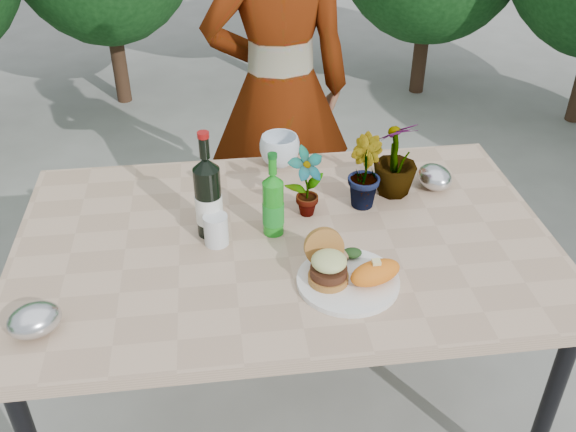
{
  "coord_description": "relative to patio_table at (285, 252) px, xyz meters",
  "views": [
    {
      "loc": [
        -0.19,
        -1.54,
        1.88
      ],
      "look_at": [
        0.0,
        -0.08,
        0.88
      ],
      "focal_mm": 40.0,
      "sensor_mm": 36.0,
      "label": 1
    }
  ],
  "objects": [
    {
      "name": "person",
      "position": [
        0.09,
        0.89,
        0.14
      ],
      "size": [
        0.62,
        0.42,
        1.66
      ],
      "primitive_type": "imported",
      "rotation": [
        0.0,
        0.0,
        3.18
      ],
      "color": "#A76C53",
      "rests_on": "ground"
    },
    {
      "name": "burger_stack",
      "position": [
        0.09,
        -0.21,
        0.12
      ],
      "size": [
        0.11,
        0.16,
        0.11
      ],
      "color": "#B7722D",
      "rests_on": "dinner_plate"
    },
    {
      "name": "sparkling_water",
      "position": [
        -0.03,
        0.03,
        0.16
      ],
      "size": [
        0.07,
        0.07,
        0.27
      ],
      "rotation": [
        0.0,
        0.0,
        0.18
      ],
      "color": "#198A1A",
      "rests_on": "patio_table"
    },
    {
      "name": "seedling_mid",
      "position": [
        0.27,
        0.15,
        0.17
      ],
      "size": [
        0.12,
        0.14,
        0.23
      ],
      "primitive_type": "imported",
      "rotation": [
        0.0,
        0.0,
        1.67
      ],
      "color": "#255A1F",
      "rests_on": "patio_table"
    },
    {
      "name": "grilled_veg",
      "position": [
        0.16,
        -0.14,
        0.09
      ],
      "size": [
        0.08,
        0.05,
        0.03
      ],
      "color": "olive",
      "rests_on": "dinner_plate"
    },
    {
      "name": "seedling_left",
      "position": [
        0.08,
        0.11,
        0.17
      ],
      "size": [
        0.14,
        0.12,
        0.23
      ],
      "primitive_type": "imported",
      "rotation": [
        0.0,
        0.0,
        0.41
      ],
      "color": "#225D20",
      "rests_on": "patio_table"
    },
    {
      "name": "foil_packet_right",
      "position": [
        0.53,
        0.22,
        0.1
      ],
      "size": [
        0.13,
        0.15,
        0.08
      ],
      "primitive_type": "ellipsoid",
      "rotation": [
        0.0,
        0.0,
        1.8
      ],
      "color": "silver",
      "rests_on": "patio_table"
    },
    {
      "name": "blue_bowl",
      "position": [
        0.04,
        0.44,
        0.11
      ],
      "size": [
        0.15,
        0.15,
        0.11
      ],
      "primitive_type": "imported",
      "rotation": [
        0.0,
        0.0,
        -0.06
      ],
      "color": "silver",
      "rests_on": "patio_table"
    },
    {
      "name": "plastic_cup",
      "position": [
        -0.2,
        -0.0,
        0.1
      ],
      "size": [
        0.07,
        0.07,
        0.09
      ],
      "primitive_type": "cylinder",
      "color": "silver",
      "rests_on": "patio_table"
    },
    {
      "name": "sweet_potato",
      "position": [
        0.21,
        -0.25,
        0.1
      ],
      "size": [
        0.17,
        0.12,
        0.06
      ],
      "primitive_type": "ellipsoid",
      "rotation": [
        0.0,
        0.0,
        0.35
      ],
      "color": "orange",
      "rests_on": "dinner_plate"
    },
    {
      "name": "dinner_plate",
      "position": [
        0.14,
        -0.23,
        0.06
      ],
      "size": [
        0.28,
        0.28,
        0.01
      ],
      "primitive_type": "cylinder",
      "color": "white",
      "rests_on": "patio_table"
    },
    {
      "name": "wine_bottle",
      "position": [
        -0.22,
        0.05,
        0.18
      ],
      "size": [
        0.08,
        0.08,
        0.34
      ],
      "rotation": [
        0.0,
        0.0,
        0.19
      ],
      "color": "black",
      "rests_on": "patio_table"
    },
    {
      "name": "patio_table",
      "position": [
        0.0,
        0.0,
        0.0
      ],
      "size": [
        1.6,
        1.0,
        0.75
      ],
      "color": "tan",
      "rests_on": "ground"
    },
    {
      "name": "ground",
      "position": [
        0.0,
        0.0,
        -0.69
      ],
      "size": [
        80.0,
        80.0,
        0.0
      ],
      "primitive_type": "plane",
      "color": "slate",
      "rests_on": "ground"
    },
    {
      "name": "seedling_right",
      "position": [
        0.39,
        0.21,
        0.19
      ],
      "size": [
        0.19,
        0.19,
        0.26
      ],
      "primitive_type": "imported",
      "rotation": [
        0.0,
        0.0,
        3.57
      ],
      "color": "#22581E",
      "rests_on": "patio_table"
    },
    {
      "name": "foil_packet_left",
      "position": [
        -0.66,
        -0.32,
        0.1
      ],
      "size": [
        0.17,
        0.15,
        0.08
      ],
      "primitive_type": "ellipsoid",
      "rotation": [
        0.0,
        0.0,
        0.45
      ],
      "color": "silver",
      "rests_on": "patio_table"
    }
  ]
}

